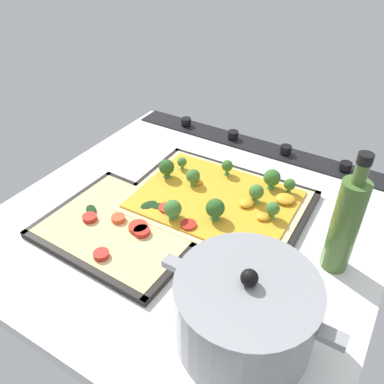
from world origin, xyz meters
TOP-DOWN VIEW (x-y plane):
  - ground_plane at (0.00, 0.00)cm, footprint 74.47×73.35cm
  - stove_control_panel at (-0.00, -33.18)cm, footprint 71.50×7.00cm
  - baking_tray_front at (-2.13, -5.71)cm, footprint 37.98×29.94cm
  - broccoli_pizza at (-2.48, -6.09)cm, footprint 35.52×27.49cm
  - baking_tray_back at (9.64, 10.37)cm, footprint 31.07×25.64cm
  - veggie_pizza_back at (9.33, 10.17)cm, footprint 28.61×23.19cm
  - cooking_pot at (-20.74, 19.87)cm, footprint 26.88×20.07cm
  - oil_bottle at (-28.33, -1.88)cm, footprint 4.68×4.68cm

SIDE VIEW (x-z plane):
  - ground_plane at x=0.00cm, z-range -3.00..0.00cm
  - baking_tray_front at x=-2.13cm, z-range -0.29..1.01cm
  - baking_tray_back at x=9.64cm, z-range -0.27..1.03cm
  - stove_control_panel at x=0.00cm, z-range -0.74..1.86cm
  - veggie_pizza_back at x=9.33cm, z-range 0.12..2.02cm
  - broccoli_pizza at x=-2.48cm, z-range -1.12..4.81cm
  - cooking_pot at x=-20.74cm, z-range -1.15..13.24cm
  - oil_bottle at x=-28.33cm, z-range -1.87..21.19cm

